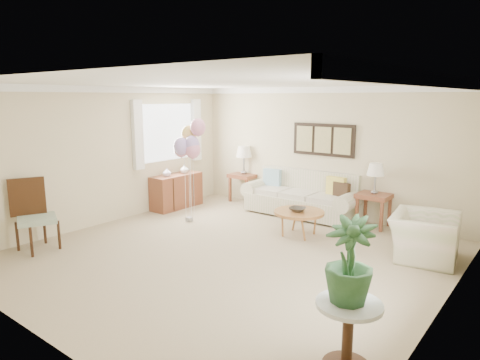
{
  "coord_description": "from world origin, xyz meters",
  "views": [
    {
      "loc": [
        3.97,
        -4.87,
        2.4
      ],
      "look_at": [
        -0.29,
        0.6,
        1.05
      ],
      "focal_mm": 32.0,
      "sensor_mm": 36.0,
      "label": 1
    }
  ],
  "objects": [
    {
      "name": "accent_chair",
      "position": [
        -2.63,
        -1.72,
        0.59
      ],
      "size": [
        0.74,
        0.74,
        1.14
      ],
      "color": "gray",
      "rests_on": "ground"
    },
    {
      "name": "ground_plane",
      "position": [
        0.0,
        0.0,
        0.0
      ],
      "size": [
        6.0,
        6.0,
        0.0
      ],
      "primitive_type": "plane",
      "color": "tan"
    },
    {
      "name": "side_table",
      "position": [
        2.6,
        -1.56,
        0.48
      ],
      "size": [
        0.59,
        0.59,
        0.64
      ],
      "color": "silver",
      "rests_on": "ground"
    },
    {
      "name": "end_table_left",
      "position": [
        -1.95,
        2.88,
        0.55
      ],
      "size": [
        0.6,
        0.54,
        0.65
      ],
      "color": "brown",
      "rests_on": "ground"
    },
    {
      "name": "lamp_left",
      "position": [
        -1.95,
        2.88,
        1.15
      ],
      "size": [
        0.37,
        0.37,
        0.65
      ],
      "color": "gray",
      "rests_on": "end_table_left"
    },
    {
      "name": "lamp_right",
      "position": [
        1.19,
        2.77,
        1.07
      ],
      "size": [
        0.32,
        0.32,
        0.57
      ],
      "color": "gray",
      "rests_on": "end_table_right"
    },
    {
      "name": "end_table_right",
      "position": [
        1.19,
        2.77,
        0.53
      ],
      "size": [
        0.58,
        0.53,
        0.64
      ],
      "color": "brown",
      "rests_on": "ground"
    },
    {
      "name": "potted_plant",
      "position": [
        2.58,
        -1.56,
        1.02
      ],
      "size": [
        0.46,
        0.46,
        0.76
      ],
      "primitive_type": "imported",
      "rotation": [
        0.0,
        0.0,
        0.07
      ],
      "color": "#224D26",
      "rests_on": "side_table"
    },
    {
      "name": "vase_sage",
      "position": [
        -2.74,
        1.74,
        0.84
      ],
      "size": [
        0.24,
        0.24,
        0.19
      ],
      "primitive_type": "imported",
      "rotation": [
        0.0,
        0.0,
        0.4
      ],
      "color": "silver",
      "rests_on": "credenza"
    },
    {
      "name": "credenza",
      "position": [
        -2.76,
        1.5,
        0.37
      ],
      "size": [
        0.46,
        1.2,
        0.74
      ],
      "color": "brown",
      "rests_on": "ground"
    },
    {
      "name": "balloon_cluster",
      "position": [
        -1.73,
        0.88,
        1.56
      ],
      "size": [
        0.56,
        0.58,
        2.01
      ],
      "color": "gray",
      "rests_on": "ground"
    },
    {
      "name": "decor_bowl",
      "position": [
        0.34,
        1.42,
        0.48
      ],
      "size": [
        0.31,
        0.31,
        0.07
      ],
      "primitive_type": "imported",
      "rotation": [
        0.0,
        0.0,
        0.12
      ],
      "color": "#302A22",
      "rests_on": "coffee_table"
    },
    {
      "name": "sofa",
      "position": [
        -0.29,
        2.7,
        0.36
      ],
      "size": [
        2.48,
        0.97,
        0.91
      ],
      "color": "beige",
      "rests_on": "ground"
    },
    {
      "name": "wall_art_triptych",
      "position": [
        0.0,
        2.96,
        1.55
      ],
      "size": [
        1.35,
        0.06,
        0.65
      ],
      "color": "black",
      "rests_on": "ground"
    },
    {
      "name": "room_shell",
      "position": [
        -0.11,
        0.09,
        1.63
      ],
      "size": [
        6.04,
        6.04,
        2.6
      ],
      "color": "beige",
      "rests_on": "ground"
    },
    {
      "name": "coffee_table",
      "position": [
        0.35,
        1.45,
        0.41
      ],
      "size": [
        0.88,
        0.88,
        0.44
      ],
      "color": "#A46535",
      "rests_on": "ground"
    },
    {
      "name": "armchair",
      "position": [
        2.38,
        1.67,
        0.34
      ],
      "size": [
        1.05,
        1.16,
        0.68
      ],
      "primitive_type": "imported",
      "rotation": [
        0.0,
        0.0,
        1.71
      ],
      "color": "beige",
      "rests_on": "ground"
    },
    {
      "name": "vase_white",
      "position": [
        -2.74,
        1.22,
        0.83
      ],
      "size": [
        0.19,
        0.19,
        0.18
      ],
      "primitive_type": "imported",
      "rotation": [
        0.0,
        0.0,
        -0.08
      ],
      "color": "silver",
      "rests_on": "credenza"
    }
  ]
}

